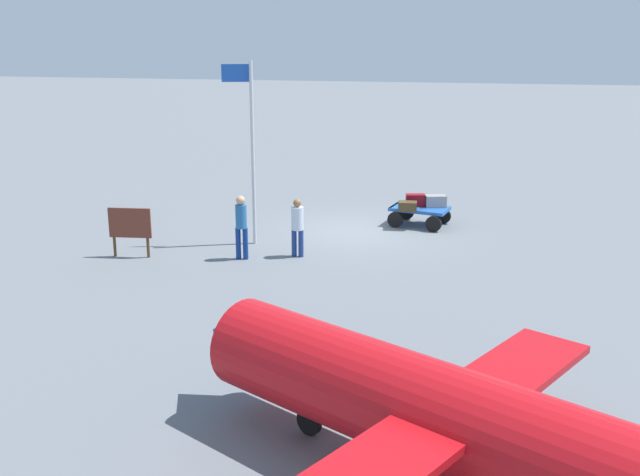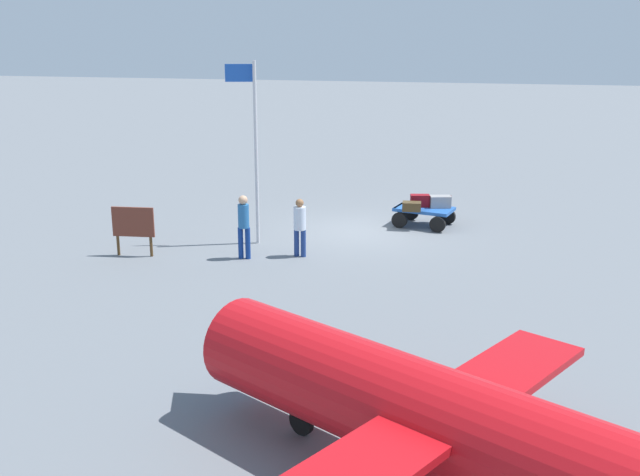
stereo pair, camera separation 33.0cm
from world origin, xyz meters
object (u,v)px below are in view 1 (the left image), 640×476
object	(u,v)px
suitcase_maroon	(436,201)
suitcase_dark	(408,206)
suitcase_olive	(437,200)
worker_lead	(297,224)
worker_trailing	(241,223)
luggage_cart	(419,212)
flagpole	(250,141)
suitcase_grey	(415,200)
signboard	(130,226)
airplane_near	(436,414)

from	to	relation	value
suitcase_maroon	suitcase_dark	bearing A→B (deg)	37.72
suitcase_olive	worker_lead	distance (m)	5.65
suitcase_maroon	worker_trailing	distance (m)	6.78
luggage_cart	worker_trailing	world-z (taller)	worker_trailing
suitcase_dark	worker_trailing	distance (m)	5.74
suitcase_dark	flagpole	xyz separation A→B (m)	(4.30, 2.42, 2.26)
suitcase_olive	suitcase_grey	xyz separation A→B (m)	(0.68, 0.30, 0.04)
luggage_cart	worker_lead	bearing A→B (deg)	52.06
flagpole	suitcase_olive	bearing A→B (deg)	-147.35
flagpole	suitcase_grey	bearing A→B (deg)	-146.11
worker_trailing	signboard	xyz separation A→B (m)	(3.03, 0.38, -0.12)
luggage_cart	suitcase_maroon	size ratio (longest dim) A/B	2.76
suitcase_olive	suitcase_dark	bearing A→B (deg)	45.58
luggage_cart	suitcase_dark	xyz separation A→B (m)	(0.33, 0.49, 0.30)
suitcase_olive	signboard	distance (m)	9.61
suitcase_grey	airplane_near	xyz separation A→B (m)	(-1.20, 14.27, 0.39)
suitcase_olive	worker_trailing	world-z (taller)	worker_trailing
flagpole	worker_trailing	bearing A→B (deg)	95.21
suitcase_grey	worker_trailing	size ratio (longest dim) A/B	0.36
airplane_near	worker_lead	bearing A→B (deg)	-68.01
suitcase_olive	suitcase_maroon	xyz separation A→B (m)	(0.05, 0.25, 0.04)
suitcase_dark	airplane_near	world-z (taller)	airplane_near
signboard	suitcase_grey	bearing A→B (deg)	-146.33
suitcase_olive	suitcase_grey	world-z (taller)	suitcase_grey
luggage_cart	suitcase_olive	size ratio (longest dim) A/B	3.54
suitcase_dark	flagpole	bearing A→B (deg)	29.38
suitcase_maroon	worker_trailing	size ratio (longest dim) A/B	0.41
luggage_cart	flagpole	world-z (taller)	flagpole
luggage_cart	signboard	xyz separation A→B (m)	(7.52, 4.81, 0.46)
suitcase_olive	worker_lead	world-z (taller)	worker_lead
suitcase_olive	flagpole	xyz separation A→B (m)	(5.18, 3.32, 2.25)
worker_lead	airplane_near	world-z (taller)	airplane_near
worker_lead	worker_trailing	xyz separation A→B (m)	(1.43, 0.50, 0.08)
suitcase_maroon	worker_trailing	bearing A→B (deg)	42.56
worker_lead	signboard	world-z (taller)	worker_lead
luggage_cart	flagpole	distance (m)	6.04
suitcase_olive	luggage_cart	bearing A→B (deg)	36.79
airplane_near	signboard	size ratio (longest dim) A/B	6.13
suitcase_maroon	flagpole	size ratio (longest dim) A/B	0.14
suitcase_dark	luggage_cart	bearing A→B (deg)	-124.29
suitcase_grey	flagpole	bearing A→B (deg)	33.89
suitcase_olive	airplane_near	distance (m)	14.58
worker_lead	suitcase_olive	bearing A→B (deg)	-129.76
worker_lead	flagpole	bearing A→B (deg)	-32.98
suitcase_maroon	signboard	xyz separation A→B (m)	(8.02, 4.96, 0.11)
suitcase_dark	flagpole	size ratio (longest dim) A/B	0.11
suitcase_maroon	signboard	bearing A→B (deg)	31.75
luggage_cart	suitcase_grey	distance (m)	0.39
suitcase_maroon	suitcase_dark	distance (m)	1.05
airplane_near	signboard	bearing A→B (deg)	-47.43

